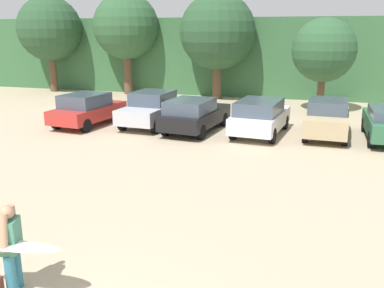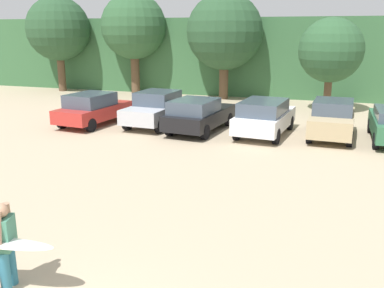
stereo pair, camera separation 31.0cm
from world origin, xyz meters
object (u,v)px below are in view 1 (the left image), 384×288
at_px(parked_car_red, 87,109).
at_px(person_adult, 10,244).
at_px(parked_car_black, 194,114).
at_px(parked_car_white, 260,116).
at_px(surfboard_white, 12,246).
at_px(parked_car_silver, 152,108).
at_px(parked_car_tan, 327,118).

bearing_deg(parked_car_red, person_adult, -149.04).
height_order(parked_car_red, parked_car_black, parked_car_red).
bearing_deg(parked_car_red, parked_car_white, -80.85).
distance_m(parked_car_black, surfboard_white, 12.87).
bearing_deg(parked_car_silver, parked_car_tan, -85.44).
height_order(parked_car_white, surfboard_white, parked_car_white).
distance_m(parked_car_silver, parked_car_black, 2.37).
xyz_separation_m(parked_car_red, person_adult, (5.81, -12.51, 0.12)).
xyz_separation_m(parked_car_black, surfboard_white, (0.63, -12.86, 0.17)).
relative_size(parked_car_silver, parked_car_black, 0.93).
distance_m(parked_car_silver, parked_car_tan, 8.04).
distance_m(parked_car_red, parked_car_black, 5.32).
bearing_deg(surfboard_white, person_adult, -46.12).
bearing_deg(parked_car_red, parked_car_black, -81.46).
distance_m(parked_car_tan, person_adult, 14.46).
bearing_deg(parked_car_white, parked_car_silver, 91.20).
relative_size(parked_car_red, parked_car_silver, 1.00).
bearing_deg(parked_car_silver, parked_car_red, 108.99).
bearing_deg(person_adult, parked_car_black, -107.80).
bearing_deg(parked_car_white, parked_car_tan, -74.32).
relative_size(parked_car_tan, person_adult, 2.50).
bearing_deg(person_adult, parked_car_silver, -98.20).
bearing_deg(person_adult, surfboard_white, 120.44).
bearing_deg(parked_car_white, parked_car_red, 98.47).
bearing_deg(parked_car_silver, parked_car_black, -100.92).
distance_m(parked_car_red, parked_car_tan, 11.10).
distance_m(person_adult, surfboard_white, 0.18).
bearing_deg(parked_car_red, surfboard_white, -148.73).
distance_m(parked_car_red, parked_car_white, 8.26).
bearing_deg(parked_car_white, surfboard_white, 175.36).
bearing_deg(parked_car_black, surfboard_white, -171.14).
bearing_deg(parked_car_black, parked_car_white, -79.75).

